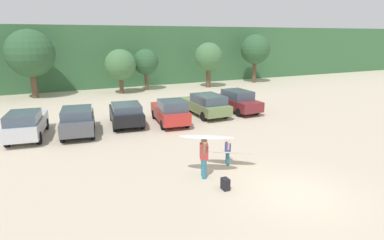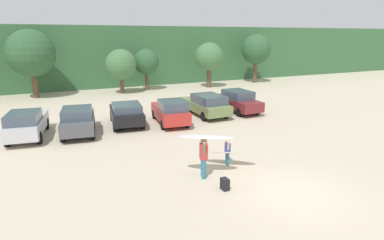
{
  "view_description": "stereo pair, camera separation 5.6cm",
  "coord_description": "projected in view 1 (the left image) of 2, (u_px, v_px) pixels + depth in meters",
  "views": [
    {
      "loc": [
        -7.86,
        -7.87,
        5.61
      ],
      "look_at": [
        -1.24,
        6.44,
        1.38
      ],
      "focal_mm": 29.52,
      "sensor_mm": 36.0,
      "label": 1
    },
    {
      "loc": [
        -7.81,
        -7.89,
        5.61
      ],
      "look_at": [
        -1.24,
        6.44,
        1.38
      ],
      "focal_mm": 29.52,
      "sensor_mm": 36.0,
      "label": 2
    }
  ],
  "objects": [
    {
      "name": "ground_plane",
      "position": [
        297.0,
        194.0,
        11.54
      ],
      "size": [
        120.0,
        120.0,
        0.0
      ],
      "primitive_type": "plane",
      "color": "beige"
    },
    {
      "name": "parked_car_olive_green",
      "position": [
        206.0,
        104.0,
        22.74
      ],
      "size": [
        1.98,
        4.76,
        1.57
      ],
      "rotation": [
        0.0,
        0.0,
        1.58
      ],
      "color": "#6B7F4C",
      "rests_on": "ground_plane"
    },
    {
      "name": "tree_center",
      "position": [
        146.0,
        62.0,
        32.83
      ],
      "size": [
        2.67,
        2.67,
        4.29
      ],
      "color": "brown",
      "rests_on": "ground_plane"
    },
    {
      "name": "parked_car_black",
      "position": [
        126.0,
        113.0,
        20.24
      ],
      "size": [
        2.34,
        4.17,
        1.45
      ],
      "rotation": [
        0.0,
        0.0,
        1.45
      ],
      "color": "black",
      "rests_on": "ground_plane"
    },
    {
      "name": "parked_car_silver",
      "position": [
        26.0,
        124.0,
        17.61
      ],
      "size": [
        2.28,
        4.58,
        1.61
      ],
      "rotation": [
        0.0,
        0.0,
        1.44
      ],
      "color": "silver",
      "rests_on": "ground_plane"
    },
    {
      "name": "surfboard_white",
      "position": [
        206.0,
        137.0,
        12.58
      ],
      "size": [
        2.22,
        1.66,
        0.09
      ],
      "rotation": [
        0.0,
        0.0,
        2.61
      ],
      "color": "white"
    },
    {
      "name": "parked_car_red",
      "position": [
        170.0,
        111.0,
        20.54
      ],
      "size": [
        2.23,
        4.37,
        1.66
      ],
      "rotation": [
        0.0,
        0.0,
        1.45
      ],
      "color": "#B72D28",
      "rests_on": "ground_plane"
    },
    {
      "name": "backpack_dropped",
      "position": [
        225.0,
        184.0,
        11.82
      ],
      "size": [
        0.24,
        0.34,
        0.45
      ],
      "color": "black",
      "rests_on": "ground_plane"
    },
    {
      "name": "person_child",
      "position": [
        228.0,
        150.0,
        14.04
      ],
      "size": [
        0.31,
        0.59,
        1.2
      ],
      "rotation": [
        0.0,
        0.0,
        2.79
      ],
      "color": "teal",
      "rests_on": "ground_plane"
    },
    {
      "name": "tree_far_right",
      "position": [
        30.0,
        54.0,
        28.27
      ],
      "size": [
        4.26,
        4.26,
        6.2
      ],
      "color": "brown",
      "rests_on": "ground_plane"
    },
    {
      "name": "person_adult",
      "position": [
        204.0,
        155.0,
        12.69
      ],
      "size": [
        0.43,
        0.77,
        1.68
      ],
      "rotation": [
        0.0,
        0.0,
        2.79
      ],
      "color": "teal",
      "rests_on": "ground_plane"
    },
    {
      "name": "tree_right",
      "position": [
        209.0,
        57.0,
        34.56
      ],
      "size": [
        3.07,
        3.07,
        4.9
      ],
      "color": "brown",
      "rests_on": "ground_plane"
    },
    {
      "name": "tree_ridge_back",
      "position": [
        255.0,
        49.0,
        37.96
      ],
      "size": [
        3.53,
        3.53,
        5.78
      ],
      "color": "brown",
      "rests_on": "ground_plane"
    },
    {
      "name": "parked_car_dark_gray",
      "position": [
        78.0,
        120.0,
        18.33
      ],
      "size": [
        2.31,
        4.24,
        1.59
      ],
      "rotation": [
        0.0,
        0.0,
        1.43
      ],
      "color": "#4C4F54",
      "rests_on": "ground_plane"
    },
    {
      "name": "tree_center_left",
      "position": [
        120.0,
        65.0,
        30.87
      ],
      "size": [
        3.02,
        3.02,
        4.36
      ],
      "color": "brown",
      "rests_on": "ground_plane"
    },
    {
      "name": "surfboard_cream",
      "position": [
        229.0,
        153.0,
        13.98
      ],
      "size": [
        2.28,
        1.88,
        0.28
      ],
      "rotation": [
        0.0,
        0.0,
        2.52
      ],
      "color": "beige"
    },
    {
      "name": "hillside_ridge",
      "position": [
        112.0,
        54.0,
        39.71
      ],
      "size": [
        108.0,
        12.0,
        6.65
      ],
      "primitive_type": "cube",
      "color": "#38663D",
      "rests_on": "ground_plane"
    },
    {
      "name": "parked_car_maroon",
      "position": [
        237.0,
        101.0,
        23.92
      ],
      "size": [
        1.83,
        4.58,
        1.63
      ],
      "rotation": [
        0.0,
        0.0,
        1.59
      ],
      "color": "maroon",
      "rests_on": "ground_plane"
    }
  ]
}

